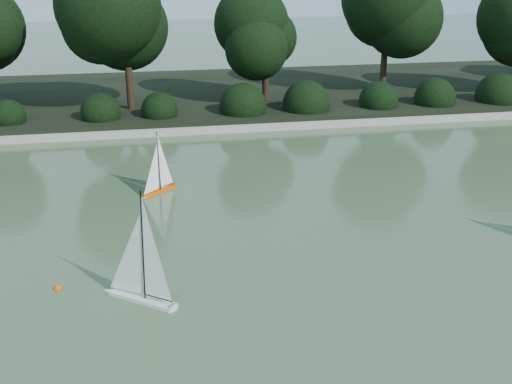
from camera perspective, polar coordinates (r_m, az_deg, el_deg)
ground at (r=9.07m, az=9.20°, el=-9.27°), size 80.00×80.00×0.00m
pond_coping at (r=17.17m, az=-0.84°, el=5.75°), size 40.00×0.35×0.18m
far_bank at (r=21.01m, az=-2.76°, el=8.63°), size 40.00×8.00×0.30m
tree_line at (r=19.32m, az=1.55°, el=15.08°), size 26.31×3.93×4.39m
shrub_hedge at (r=17.95m, az=-1.35°, el=7.58°), size 29.10×1.10×1.10m
sailboat_white_a at (r=8.95m, az=-10.66°, el=-7.85°), size 1.07×0.89×1.70m
sailboat_orange at (r=12.78m, az=-8.84°, el=0.79°), size 0.79×0.72×1.30m
race_buoy at (r=9.59m, az=-17.17°, el=-8.23°), size 0.13×0.13×0.13m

